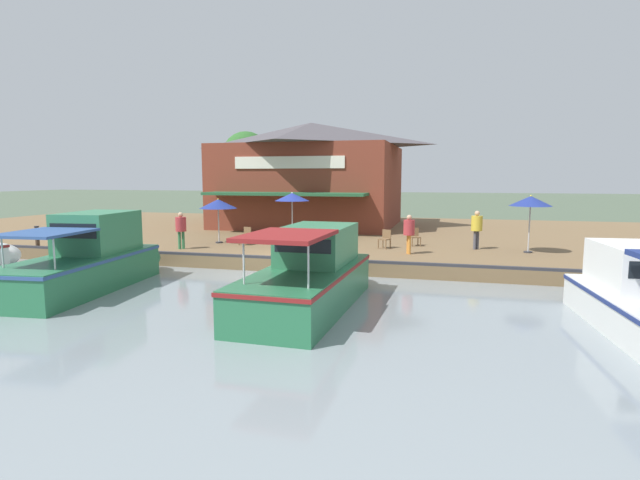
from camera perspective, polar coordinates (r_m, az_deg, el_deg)
The scene contains 17 objects.
ground_plane at distance 19.99m, azimuth -4.50°, elevation -3.92°, with size 220.00×220.00×0.00m, color #4C5B47.
quay_deck at distance 30.42m, azimuth 2.37°, elevation 0.50°, with size 22.00×56.00×0.60m, color brown.
quay_edge_fender at distance 19.97m, azimuth -4.43°, elevation -2.04°, with size 0.20×50.40×0.10m, color #2D2D33.
waterfront_restaurant at distance 33.74m, azimuth -1.04°, elevation 7.58°, with size 11.52×11.66×6.83m.
patio_umbrella_mid_patio_right at distance 25.34m, azimuth -3.21°, elevation 4.91°, with size 1.74×1.74×2.49m.
patio_umbrella_mid_patio_left at distance 25.09m, azimuth -11.56°, elevation 4.06°, with size 1.84×1.84×2.21m.
patio_umbrella_far_corner at distance 23.18m, azimuth 22.94°, elevation 4.10°, with size 1.76×1.76×2.49m.
cafe_chair_beside_entrance at distance 23.06m, azimuth 7.46°, elevation 0.24°, with size 0.58×0.58×0.85m.
cafe_chair_under_first_umbrella at distance 24.09m, azimuth 10.78°, elevation 0.47°, with size 0.57×0.57×0.85m.
cafe_chair_mid_patio at distance 24.33m, azimuth -8.48°, elevation 0.58°, with size 0.56×0.56×0.85m.
person_mid_patio at distance 23.53m, azimuth 17.48°, elevation 1.64°, with size 0.49×0.49×1.75m.
person_at_quay_edge at distance 23.42m, azimuth -15.61°, elevation 1.55°, with size 0.47×0.47×1.67m.
person_near_entrance at distance 21.43m, azimuth 10.14°, elevation 1.19°, with size 0.47×0.47×1.67m.
motorboat_distant_upstream at distance 15.07m, azimuth -0.66°, elevation -3.93°, with size 7.81×2.59×2.35m.
motorboat_outer_channel at distance 19.03m, azimuth -24.43°, elevation -2.11°, with size 7.73×3.06×2.55m.
mooring_post at distance 26.64m, azimuth -29.61°, elevation 0.36°, with size 0.22×0.22×1.00m.
tree_downstream_bank at distance 40.91m, azimuth -8.72°, elevation 9.39°, with size 4.00×3.81×6.88m.
Camera 1 is at (18.49, 6.54, 3.85)m, focal length 28.00 mm.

